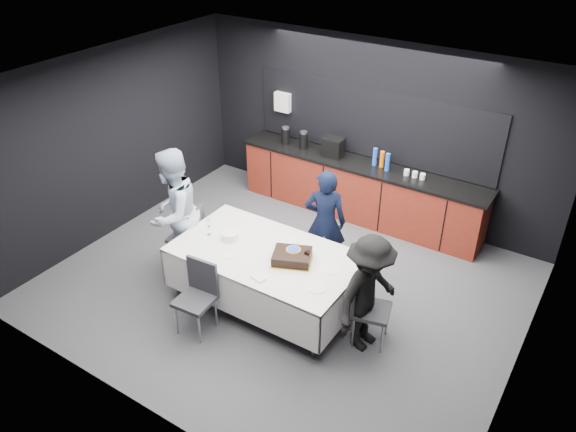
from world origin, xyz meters
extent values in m
plane|color=#46474C|center=(0.00, 0.00, 0.00)|extent=(6.00, 6.00, 0.00)
cube|color=white|center=(0.00, 0.00, 2.80)|extent=(6.00, 5.00, 0.04)
cube|color=black|center=(0.00, 2.50, 1.40)|extent=(6.00, 0.04, 2.80)
cube|color=black|center=(0.00, -2.50, 1.40)|extent=(6.00, 0.04, 2.80)
cube|color=black|center=(-3.00, 0.00, 1.40)|extent=(0.04, 5.00, 2.80)
cube|color=black|center=(3.00, 0.00, 1.40)|extent=(0.04, 5.00, 2.80)
cube|color=maroon|center=(0.00, 2.20, 0.45)|extent=(4.00, 0.60, 0.90)
cube|color=black|center=(0.00, 2.20, 0.92)|extent=(4.10, 0.64, 0.04)
cube|color=black|center=(0.00, 2.48, 1.50)|extent=(4.00, 0.03, 1.10)
cube|color=white|center=(-1.60, 2.43, 1.55)|extent=(0.28, 0.12, 0.32)
cylinder|color=black|center=(-1.40, 2.20, 1.07)|extent=(0.14, 0.14, 0.26)
cylinder|color=black|center=(-1.05, 2.20, 1.07)|extent=(0.14, 0.14, 0.26)
cube|color=black|center=(-0.50, 2.20, 1.09)|extent=(0.32, 0.24, 0.30)
cylinder|color=blue|center=(0.20, 2.25, 1.08)|extent=(0.07, 0.07, 0.28)
cylinder|color=orange|center=(0.32, 2.25, 1.07)|extent=(0.07, 0.07, 0.26)
cylinder|color=blue|center=(0.44, 2.18, 1.08)|extent=(0.07, 0.07, 0.28)
cylinder|color=white|center=(0.75, 2.20, 0.98)|extent=(0.08, 0.08, 0.09)
cylinder|color=white|center=(0.88, 2.20, 0.98)|extent=(0.08, 0.08, 0.09)
cylinder|color=white|center=(1.00, 2.20, 0.98)|extent=(0.08, 0.08, 0.09)
cylinder|color=#99999E|center=(-1.40, 2.20, 1.21)|extent=(0.12, 0.12, 0.03)
cylinder|color=#99999E|center=(-1.05, 2.20, 1.21)|extent=(0.12, 0.12, 0.03)
cylinder|color=#99999E|center=(-1.00, -0.90, 0.38)|extent=(0.06, 0.06, 0.75)
cylinder|color=#99999E|center=(-1.00, 0.10, 0.38)|extent=(0.06, 0.06, 0.75)
cylinder|color=#99999E|center=(1.00, -0.90, 0.38)|extent=(0.06, 0.06, 0.75)
cylinder|color=#99999E|center=(1.00, 0.10, 0.38)|extent=(0.06, 0.06, 0.75)
cube|color=silver|center=(0.00, -0.40, 0.76)|extent=(2.32, 1.32, 0.04)
cube|color=silver|center=(0.00, -1.05, 0.49)|extent=(2.32, 0.02, 0.55)
cube|color=silver|center=(0.00, 0.25, 0.49)|extent=(2.32, 0.02, 0.55)
cube|color=silver|center=(-1.15, -0.40, 0.49)|extent=(0.02, 1.32, 0.55)
cube|color=silver|center=(1.15, -0.40, 0.49)|extent=(0.02, 1.32, 0.55)
cube|color=yellow|center=(0.36, -0.38, 0.79)|extent=(0.60, 0.55, 0.01)
cube|color=black|center=(0.36, -0.38, 0.84)|extent=(0.55, 0.51, 0.10)
cube|color=black|center=(0.36, -0.38, 0.90)|extent=(0.55, 0.51, 0.01)
cylinder|color=orange|center=(0.34, -0.32, 0.90)|extent=(0.18, 0.18, 0.00)
cylinder|color=blue|center=(0.34, -0.32, 0.91)|extent=(0.15, 0.15, 0.01)
sphere|color=black|center=(0.54, -0.26, 0.92)|extent=(0.04, 0.04, 0.04)
sphere|color=black|center=(0.56, -0.30, 0.92)|extent=(0.04, 0.04, 0.04)
sphere|color=black|center=(0.52, -0.30, 0.92)|extent=(0.04, 0.04, 0.04)
cylinder|color=white|center=(-0.56, -0.40, 0.83)|extent=(0.22, 0.22, 0.10)
cylinder|color=white|center=(-0.33, -0.69, 0.78)|extent=(0.18, 0.18, 0.01)
cylinder|color=white|center=(0.83, -0.30, 0.78)|extent=(0.22, 0.22, 0.01)
cylinder|color=white|center=(0.89, -0.67, 0.78)|extent=(0.21, 0.21, 0.01)
cylinder|color=white|center=(0.14, 0.00, 0.78)|extent=(0.18, 0.18, 0.01)
cube|color=white|center=(0.23, -0.89, 0.79)|extent=(0.18, 0.14, 0.03)
cylinder|color=white|center=(-0.85, -0.47, 0.78)|extent=(0.06, 0.06, 0.00)
cylinder|color=white|center=(-0.85, -0.47, 0.84)|extent=(0.01, 0.01, 0.12)
cylinder|color=white|center=(-0.85, -0.47, 0.95)|extent=(0.05, 0.05, 0.10)
cube|color=#2C2C31|center=(-1.43, -0.32, 0.45)|extent=(0.49, 0.49, 0.05)
cube|color=#2C2C31|center=(-1.24, -0.29, 0.70)|extent=(0.11, 0.42, 0.45)
cylinder|color=#99999E|center=(-1.63, -0.19, 0.22)|extent=(0.03, 0.03, 0.44)
cylinder|color=#99999E|center=(-1.56, -0.52, 0.22)|extent=(0.03, 0.03, 0.44)
cylinder|color=#99999E|center=(-1.29, -0.13, 0.22)|extent=(0.03, 0.03, 0.44)
cylinder|color=#99999E|center=(-1.23, -0.46, 0.22)|extent=(0.03, 0.03, 0.44)
cube|color=#2C2C31|center=(1.43, -0.32, 0.45)|extent=(0.51, 0.51, 0.05)
cube|color=#2C2C31|center=(1.24, -0.37, 0.70)|extent=(0.15, 0.42, 0.45)
cylinder|color=#99999E|center=(1.63, -0.44, 0.22)|extent=(0.03, 0.03, 0.44)
cylinder|color=#99999E|center=(1.55, -0.11, 0.22)|extent=(0.03, 0.03, 0.44)
cylinder|color=#99999E|center=(1.31, -0.53, 0.22)|extent=(0.03, 0.03, 0.44)
cylinder|color=#99999E|center=(1.22, -0.20, 0.22)|extent=(0.03, 0.03, 0.44)
cube|color=#2C2C31|center=(-0.42, -1.30, 0.45)|extent=(0.45, 0.45, 0.05)
cube|color=#2C2C31|center=(-0.43, -1.11, 0.70)|extent=(0.42, 0.07, 0.45)
cylinder|color=#99999E|center=(-0.57, -1.48, 0.22)|extent=(0.03, 0.03, 0.44)
cylinder|color=#99999E|center=(-0.23, -1.46, 0.22)|extent=(0.03, 0.03, 0.44)
cylinder|color=#99999E|center=(-0.60, -1.14, 0.22)|extent=(0.03, 0.03, 0.44)
cylinder|color=#99999E|center=(-0.26, -1.12, 0.22)|extent=(0.03, 0.03, 0.44)
imported|color=black|center=(0.26, 0.62, 0.78)|extent=(0.67, 0.56, 1.55)
imported|color=#9EB0C6|center=(-1.46, -0.46, 0.91)|extent=(0.82, 0.98, 1.81)
imported|color=black|center=(1.40, -0.41, 0.75)|extent=(0.71, 1.05, 1.50)
camera|label=1|loc=(3.31, -5.04, 4.77)|focal=35.00mm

